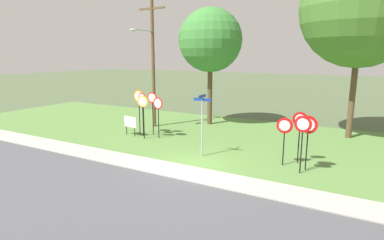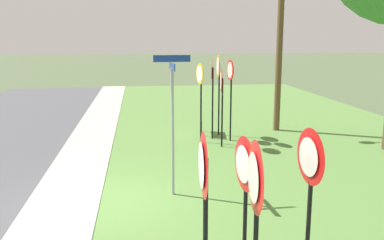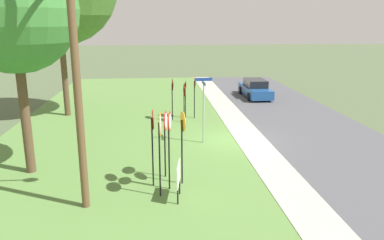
{
  "view_description": "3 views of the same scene",
  "coord_description": "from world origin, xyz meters",
  "views": [
    {
      "loc": [
        6.93,
        -12.34,
        5.17
      ],
      "look_at": [
        -1.25,
        2.37,
        1.72
      ],
      "focal_mm": 29.62,
      "sensor_mm": 36.0,
      "label": 1
    },
    {
      "loc": [
        8.97,
        0.89,
        3.64
      ],
      "look_at": [
        -1.07,
        2.19,
        1.62
      ],
      "focal_mm": 39.48,
      "sensor_mm": 36.0,
      "label": 2
    },
    {
      "loc": [
        -18.04,
        3.86,
        5.83
      ],
      "look_at": [
        0.34,
        2.15,
        1.04
      ],
      "focal_mm": 35.74,
      "sensor_mm": 36.0,
      "label": 3
    }
  ],
  "objects": [
    {
      "name": "grass_median",
      "position": [
        0.0,
        6.0,
        0.02
      ],
      "size": [
        44.0,
        12.0,
        0.04
      ],
      "primitive_type": "cube",
      "color": "#567F3D",
      "rests_on": "ground_plane"
    },
    {
      "name": "stop_sign_far_left",
      "position": [
        -4.34,
        3.58,
        1.92
      ],
      "size": [
        0.73,
        0.13,
        2.58
      ],
      "rotation": [
        0.0,
        0.0,
        -0.15
      ],
      "color": "black",
      "rests_on": "grass_median"
    },
    {
      "name": "street_name_post",
      "position": [
        -0.26,
        1.65,
        1.93
      ],
      "size": [
        0.96,
        0.82,
        3.2
      ],
      "rotation": [
        0.0,
        0.0,
        0.04
      ],
      "color": "#9EA0A8",
      "rests_on": "grass_median"
    },
    {
      "name": "yield_sign_near_left",
      "position": [
        3.73,
        2.27,
        1.76
      ],
      "size": [
        0.75,
        0.13,
        2.31
      ],
      "rotation": [
        0.0,
        0.0,
        0.12
      ],
      "color": "black",
      "rests_on": "grass_median"
    },
    {
      "name": "sidewalk_strip",
      "position": [
        0.0,
        -0.8,
        0.03
      ],
      "size": [
        44.0,
        1.6,
        0.06
      ],
      "primitive_type": "cube",
      "color": "#ADAA9E",
      "rests_on": "ground_plane"
    },
    {
      "name": "yield_sign_far_right",
      "position": [
        4.65,
        1.57,
        1.99
      ],
      "size": [
        0.75,
        0.1,
        2.61
      ],
      "rotation": [
        0.0,
        0.0,
        -0.03
      ],
      "color": "black",
      "rests_on": "grass_median"
    },
    {
      "name": "stop_sign_near_right",
      "position": [
        -5.04,
        2.98,
        2.01
      ],
      "size": [
        0.71,
        0.16,
        2.71
      ],
      "rotation": [
        0.0,
        0.0,
        0.19
      ],
      "color": "black",
      "rests_on": "grass_median"
    },
    {
      "name": "yield_sign_near_right",
      "position": [
        4.79,
        2.11,
        1.93
      ],
      "size": [
        0.81,
        0.12,
        2.52
      ],
      "rotation": [
        0.0,
        0.0,
        -0.07
      ],
      "color": "black",
      "rests_on": "grass_median"
    },
    {
      "name": "yield_sign_far_left",
      "position": [
        4.29,
        2.94,
        1.92
      ],
      "size": [
        0.71,
        0.11,
        2.52
      ],
      "rotation": [
        0.0,
        0.0,
        0.08
      ],
      "color": "black",
      "rests_on": "grass_median"
    },
    {
      "name": "stop_sign_near_left",
      "position": [
        -6.01,
        3.79,
        2.2
      ],
      "size": [
        0.79,
        0.11,
        2.93
      ],
      "rotation": [
        0.0,
        0.0,
        -0.06
      ],
      "color": "black",
      "rests_on": "grass_median"
    },
    {
      "name": "ground_plane",
      "position": [
        0.0,
        0.0,
        0.0
      ],
      "size": [
        160.0,
        160.0,
        0.0
      ],
      "primitive_type": "plane",
      "color": "#4C5B3D"
    },
    {
      "name": "notice_board",
      "position": [
        -6.3,
        3.21,
        0.87
      ],
      "size": [
        1.09,
        0.18,
        1.25
      ],
      "rotation": [
        0.0,
        0.0,
        -0.14
      ],
      "color": "black",
      "rests_on": "grass_median"
    },
    {
      "name": "stop_sign_far_right",
      "position": [
        -5.47,
        3.46,
        2.07
      ],
      "size": [
        0.67,
        0.14,
        2.82
      ],
      "rotation": [
        0.0,
        0.0,
        -0.17
      ],
      "color": "black",
      "rests_on": "grass_median"
    },
    {
      "name": "stop_sign_far_center",
      "position": [
        -5.1,
        4.04,
        2.08
      ],
      "size": [
        0.7,
        0.11,
        2.82
      ],
      "rotation": [
        0.0,
        0.0,
        0.08
      ],
      "color": "black",
      "rests_on": "grass_median"
    }
  ]
}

